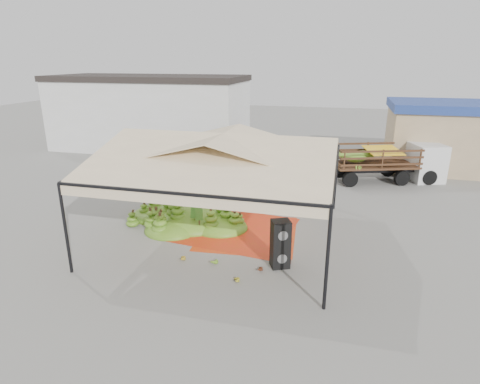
% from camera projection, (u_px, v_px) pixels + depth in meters
% --- Properties ---
extents(ground, '(90.00, 90.00, 0.00)m').
position_uv_depth(ground, '(226.00, 235.00, 15.67)').
color(ground, slate).
rests_on(ground, ground).
extents(canopy_tent, '(8.10, 8.10, 4.00)m').
position_uv_depth(canopy_tent, '(224.00, 152.00, 14.63)').
color(canopy_tent, black).
rests_on(canopy_tent, ground).
extents(building_white, '(14.30, 6.30, 5.40)m').
position_uv_depth(building_white, '(150.00, 112.00, 30.04)').
color(building_white, silver).
rests_on(building_white, ground).
extents(building_tan, '(6.30, 5.30, 4.10)m').
position_uv_depth(building_tan, '(441.00, 135.00, 24.59)').
color(building_tan, tan).
rests_on(building_tan, ground).
extents(tarp_left, '(4.71, 4.54, 0.01)m').
position_uv_depth(tarp_left, '(236.00, 229.00, 16.14)').
color(tarp_left, red).
rests_on(tarp_left, ground).
extents(tarp_right, '(3.96, 4.13, 0.01)m').
position_uv_depth(tarp_right, '(248.00, 233.00, 15.83)').
color(tarp_right, red).
rests_on(tarp_right, ground).
extents(banana_heap, '(6.80, 6.26, 1.18)m').
position_uv_depth(banana_heap, '(189.00, 209.00, 16.66)').
color(banana_heap, '#527318').
rests_on(banana_heap, ground).
extents(hand_yellow_a, '(0.52, 0.47, 0.19)m').
position_uv_depth(hand_yellow_a, '(181.00, 257.00, 13.68)').
color(hand_yellow_a, gold).
rests_on(hand_yellow_a, ground).
extents(hand_yellow_b, '(0.51, 0.47, 0.19)m').
position_uv_depth(hand_yellow_b, '(234.00, 279.00, 12.34)').
color(hand_yellow_b, gold).
rests_on(hand_yellow_b, ground).
extents(hand_red_a, '(0.39, 0.33, 0.17)m').
position_uv_depth(hand_red_a, '(258.00, 268.00, 13.03)').
color(hand_red_a, '#5F2415').
rests_on(hand_red_a, ground).
extents(hand_red_b, '(0.54, 0.49, 0.21)m').
position_uv_depth(hand_red_b, '(286.00, 261.00, 13.43)').
color(hand_red_b, '#5A2A14').
rests_on(hand_red_b, ground).
extents(hand_green, '(0.53, 0.47, 0.21)m').
position_uv_depth(hand_green, '(213.00, 260.00, 13.50)').
color(hand_green, '#4A7117').
rests_on(hand_green, ground).
extents(hanging_bunches, '(4.74, 0.24, 0.20)m').
position_uv_depth(hanging_bunches, '(299.00, 164.00, 15.72)').
color(hanging_bunches, '#49811B').
rests_on(hanging_bunches, ground).
extents(speaker_stack, '(0.75, 0.71, 1.63)m').
position_uv_depth(speaker_stack, '(280.00, 244.00, 13.05)').
color(speaker_stack, black).
rests_on(speaker_stack, ground).
extents(banana_leaves, '(0.96, 1.36, 3.70)m').
position_uv_depth(banana_leaves, '(197.00, 229.00, 16.20)').
color(banana_leaves, '#32721E').
rests_on(banana_leaves, ground).
extents(vendor, '(0.76, 0.64, 1.76)m').
position_uv_depth(vendor, '(246.00, 181.00, 19.50)').
color(vendor, slate).
rests_on(vendor, ground).
extents(truck_left, '(6.13, 2.94, 2.02)m').
position_uv_depth(truck_left, '(258.00, 152.00, 24.02)').
color(truck_left, '#4C3419').
rests_on(truck_left, ground).
extents(truck_right, '(6.37, 3.93, 2.07)m').
position_uv_depth(truck_right, '(392.00, 159.00, 22.24)').
color(truck_right, '#4D2819').
rests_on(truck_right, ground).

